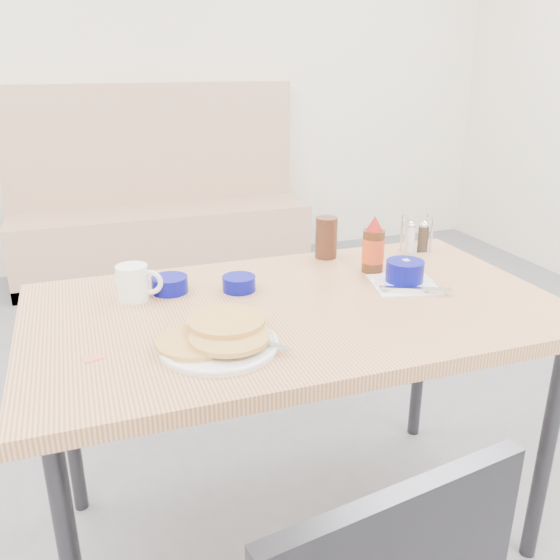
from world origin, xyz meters
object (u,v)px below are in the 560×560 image
object	(u,v)px
grits_setting	(405,275)
amber_tumbler	(326,237)
syrup_bottle	(373,248)
creamer_bowl	(170,285)
condiment_caddy	(416,239)
dining_table	(296,326)
coffee_mug	(134,282)
pancake_plate	(218,339)
booth_bench	(161,221)
butter_bowl	(239,283)

from	to	relation	value
grits_setting	amber_tumbler	distance (m)	0.33
grits_setting	syrup_bottle	xyz separation A→B (m)	(-0.03, 0.14, 0.04)
grits_setting	creamer_bowl	distance (m)	0.67
grits_setting	condiment_caddy	bearing A→B (deg)	53.04
dining_table	grits_setting	bearing A→B (deg)	5.02
coffee_mug	pancake_plate	bearing A→B (deg)	-67.33
syrup_bottle	grits_setting	bearing A→B (deg)	-77.24
pancake_plate	coffee_mug	size ratio (longest dim) A/B	2.30
booth_bench	grits_setting	xyz separation A→B (m)	(0.35, -2.50, 0.44)
booth_bench	syrup_bottle	bearing A→B (deg)	-82.42
pancake_plate	condiment_caddy	world-z (taller)	condiment_caddy
amber_tumbler	syrup_bottle	xyz separation A→B (m)	(0.08, -0.17, 0.01)
booth_bench	creamer_bowl	world-z (taller)	booth_bench
dining_table	coffee_mug	world-z (taller)	coffee_mug
grits_setting	butter_bowl	bearing A→B (deg)	165.61
butter_bowl	condiment_caddy	distance (m)	0.68
dining_table	pancake_plate	distance (m)	0.32
pancake_plate	grits_setting	distance (m)	0.63
pancake_plate	butter_bowl	bearing A→B (deg)	66.59
grits_setting	creamer_bowl	bearing A→B (deg)	165.26
coffee_mug	amber_tumbler	size ratio (longest dim) A/B	0.91
pancake_plate	syrup_bottle	xyz separation A→B (m)	(0.57, 0.34, 0.06)
booth_bench	condiment_caddy	xyz separation A→B (m)	(0.55, -2.24, 0.45)
pancake_plate	butter_bowl	world-z (taller)	pancake_plate
booth_bench	condiment_caddy	world-z (taller)	booth_bench
coffee_mug	butter_bowl	xyz separation A→B (m)	(0.28, -0.03, -0.03)
booth_bench	coffee_mug	world-z (taller)	booth_bench
dining_table	condiment_caddy	size ratio (longest dim) A/B	11.25
coffee_mug	condiment_caddy	distance (m)	0.95
pancake_plate	grits_setting	size ratio (longest dim) A/B	1.25
booth_bench	amber_tumbler	size ratio (longest dim) A/B	14.13
dining_table	amber_tumbler	bearing A→B (deg)	55.46
creamer_bowl	condiment_caddy	bearing A→B (deg)	6.46
coffee_mug	dining_table	bearing A→B (deg)	-24.21
dining_table	pancake_plate	xyz separation A→B (m)	(-0.25, -0.17, 0.08)
coffee_mug	syrup_bottle	world-z (taller)	syrup_bottle
syrup_bottle	pancake_plate	bearing A→B (deg)	-149.25
amber_tumbler	condiment_caddy	world-z (taller)	amber_tumbler
coffee_mug	syrup_bottle	xyz separation A→B (m)	(0.71, -0.01, 0.03)
grits_setting	creamer_bowl	world-z (taller)	grits_setting
dining_table	amber_tumbler	size ratio (longest dim) A/B	10.41
butter_bowl	amber_tumbler	size ratio (longest dim) A/B	0.70
coffee_mug	creamer_bowl	xyz separation A→B (m)	(0.10, 0.02, -0.03)
condiment_caddy	syrup_bottle	distance (m)	0.27
dining_table	coffee_mug	bearing A→B (deg)	155.79
condiment_caddy	dining_table	bearing A→B (deg)	-141.31
grits_setting	amber_tumbler	xyz separation A→B (m)	(-0.11, 0.31, 0.04)
grits_setting	butter_bowl	world-z (taller)	grits_setting
pancake_plate	coffee_mug	world-z (taller)	coffee_mug
pancake_plate	butter_bowl	xyz separation A→B (m)	(0.14, 0.32, 0.00)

